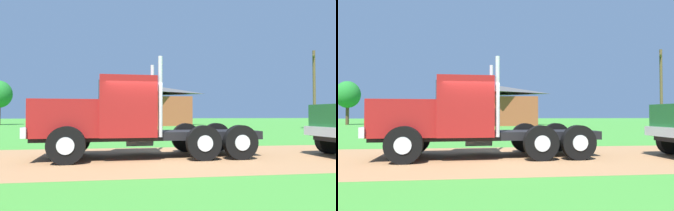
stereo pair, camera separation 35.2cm
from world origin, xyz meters
TOP-DOWN VIEW (x-y plane):
  - ground_plane at (0.00, 0.00)m, footprint 200.00×200.00m
  - dirt_track at (0.00, 0.00)m, footprint 120.00×6.57m
  - truck_foreground_white at (-0.81, 0.31)m, footprint 7.82×2.93m
  - shed_building at (3.51, 31.04)m, footprint 10.39×6.90m
  - utility_pole_near at (17.55, 16.84)m, footprint 1.40×1.86m

SIDE VIEW (x-z plane):
  - ground_plane at x=0.00m, z-range 0.00..0.00m
  - dirt_track at x=0.00m, z-range 0.00..0.01m
  - truck_foreground_white at x=-0.81m, z-range -0.37..2.98m
  - shed_building at x=3.51m, z-range -0.10..5.21m
  - utility_pole_near at x=17.55m, z-range 0.25..7.87m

